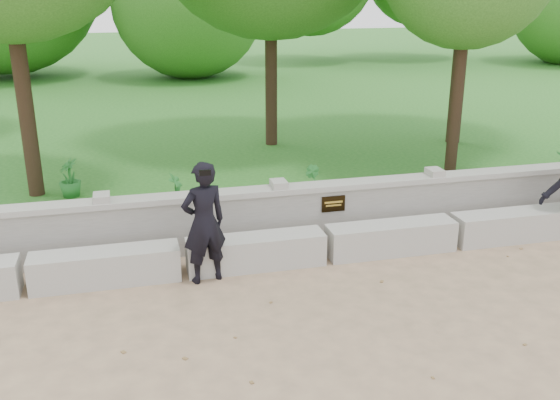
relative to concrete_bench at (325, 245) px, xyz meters
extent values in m
plane|color=tan|center=(0.00, -1.90, -0.22)|extent=(80.00, 80.00, 0.00)
cube|color=#205E1C|center=(0.00, 12.10, -0.10)|extent=(40.00, 22.00, 0.25)
cube|color=#AEACA5|center=(-3.00, 0.00, 0.00)|extent=(1.90, 0.45, 0.45)
cube|color=#AEACA5|center=(-1.00, 0.00, 0.00)|extent=(1.90, 0.45, 0.45)
cube|color=#AEACA5|center=(1.00, 0.00, 0.00)|extent=(1.90, 0.45, 0.45)
cube|color=#AEACA5|center=(3.00, 0.00, 0.00)|extent=(1.90, 0.45, 0.45)
cube|color=#A4A19B|center=(0.00, 0.70, 0.18)|extent=(12.50, 0.25, 0.82)
cube|color=#AEACA5|center=(0.00, 0.70, 0.64)|extent=(12.50, 0.35, 0.08)
cube|color=black|center=(0.30, 0.56, 0.40)|extent=(0.36, 0.02, 0.24)
imported|color=black|center=(-1.73, -0.25, 0.59)|extent=(0.68, 0.53, 1.63)
cube|color=black|center=(-1.73, -0.57, 1.35)|extent=(0.14, 0.06, 0.07)
cylinder|color=#382619|center=(-4.19, 3.30, 1.97)|extent=(0.26, 0.26, 3.90)
cylinder|color=#382619|center=(0.62, 5.85, 2.00)|extent=(0.27, 0.27, 3.95)
cylinder|color=#382619|center=(3.38, 2.64, 1.66)|extent=(0.22, 0.22, 3.27)
cylinder|color=#382619|center=(4.76, 5.02, 2.36)|extent=(0.32, 0.32, 4.67)
imported|color=#256F2B|center=(-1.89, 2.09, 0.31)|extent=(0.33, 0.36, 0.56)
imported|color=#256F2B|center=(0.45, 2.10, 0.29)|extent=(0.34, 0.36, 0.52)
imported|color=#256F2B|center=(-3.60, 3.04, 0.36)|extent=(0.45, 0.47, 0.67)
camera|label=1|loc=(-2.62, -7.71, 3.46)|focal=40.00mm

